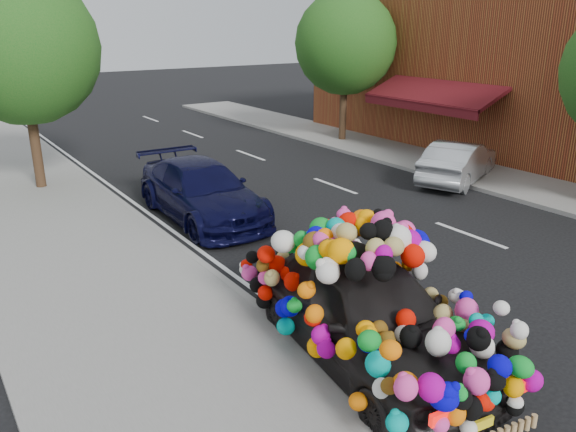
% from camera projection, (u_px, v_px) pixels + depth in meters
% --- Properties ---
extents(ground, '(100.00, 100.00, 0.00)m').
position_uv_depth(ground, '(351.00, 272.00, 11.10)').
color(ground, black).
rests_on(ground, ground).
extents(sidewalk, '(4.00, 60.00, 0.12)m').
position_uv_depth(sidewalk, '(141.00, 333.00, 8.79)').
color(sidewalk, gray).
rests_on(sidewalk, ground).
extents(kerb, '(0.15, 60.00, 0.13)m').
position_uv_depth(kerb, '(248.00, 300.00, 9.83)').
color(kerb, gray).
rests_on(kerb, ground).
extents(footpath_far, '(3.00, 40.00, 0.12)m').
position_uv_depth(footpath_far, '(488.00, 176.00, 17.78)').
color(footpath_far, gray).
rests_on(footpath_far, ground).
extents(lane_markings, '(6.00, 50.00, 0.01)m').
position_uv_depth(lane_markings, '(470.00, 235.00, 13.01)').
color(lane_markings, silver).
rests_on(lane_markings, ground).
extents(tree_near_sidewalk, '(4.20, 4.20, 6.13)m').
position_uv_depth(tree_near_sidewalk, '(21.00, 48.00, 15.18)').
color(tree_near_sidewalk, '#332114').
rests_on(tree_near_sidewalk, ground).
extents(tree_far_b, '(4.00, 4.00, 5.90)m').
position_uv_depth(tree_far_b, '(345.00, 43.00, 21.89)').
color(tree_far_b, '#332114').
rests_on(tree_far_b, ground).
extents(plush_art_car, '(2.80, 4.99, 2.20)m').
position_uv_depth(plush_art_car, '(366.00, 288.00, 7.91)').
color(plush_art_car, black).
rests_on(plush_art_car, ground).
extents(navy_sedan, '(2.10, 4.89, 1.40)m').
position_uv_depth(navy_sedan, '(202.00, 191.00, 13.96)').
color(navy_sedan, black).
rests_on(navy_sedan, ground).
extents(silver_hatchback, '(4.08, 2.73, 1.27)m').
position_uv_depth(silver_hatchback, '(458.00, 162.00, 17.15)').
color(silver_hatchback, '#A8ABAE').
rests_on(silver_hatchback, ground).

